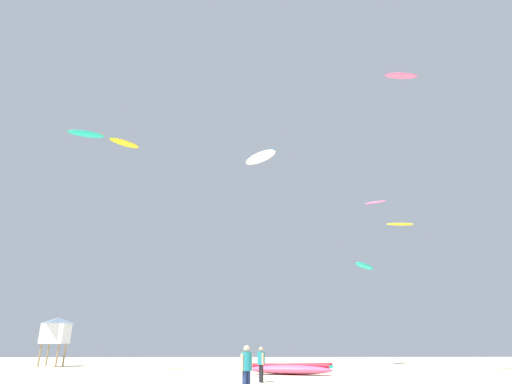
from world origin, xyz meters
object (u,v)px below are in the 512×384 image
at_px(kite_grounded_near, 290,369).
at_px(kite_aloft_5, 124,143).
at_px(kite_aloft_1, 401,76).
at_px(kite_aloft_3, 400,224).
at_px(kite_aloft_0, 364,266).
at_px(kite_grounded_mid, 310,367).
at_px(lifeguard_tower, 56,330).
at_px(kite_aloft_2, 260,157).
at_px(person_foreground, 246,366).
at_px(kite_aloft_4, 375,202).
at_px(kite_aloft_6, 86,134).
at_px(person_midground, 261,361).

distance_m(kite_grounded_near, kite_aloft_5, 33.43).
height_order(kite_aloft_1, kite_aloft_3, kite_aloft_1).
distance_m(kite_grounded_near, kite_aloft_3, 22.42).
bearing_deg(kite_aloft_0, kite_grounded_mid, -130.63).
bearing_deg(kite_aloft_3, kite_aloft_1, -105.93).
distance_m(kite_grounded_near, lifeguard_tower, 22.83).
distance_m(kite_aloft_1, kite_aloft_5, 31.78).
xyz_separation_m(kite_aloft_2, kite_aloft_3, (14.67, 1.78, -6.63)).
distance_m(kite_aloft_0, kite_aloft_1, 19.95).
relative_size(kite_aloft_1, kite_aloft_5, 0.76).
height_order(person_foreground, kite_grounded_mid, person_foreground).
distance_m(kite_aloft_3, kite_aloft_5, 32.58).
height_order(kite_grounded_near, kite_aloft_4, kite_aloft_4).
bearing_deg(person_foreground, kite_aloft_5, -15.48).
relative_size(kite_aloft_0, kite_aloft_4, 1.72).
xyz_separation_m(lifeguard_tower, kite_aloft_4, (32.52, 6.53, 14.79)).
distance_m(kite_grounded_mid, kite_aloft_6, 25.26).
xyz_separation_m(person_foreground, kite_grounded_mid, (4.99, 17.01, -0.79)).
relative_size(kite_aloft_0, kite_aloft_5, 1.26).
xyz_separation_m(person_midground, kite_grounded_near, (2.08, 5.67, -0.66)).
xyz_separation_m(person_foreground, kite_aloft_1, (12.24, 10.15, 20.82)).
bearing_deg(lifeguard_tower, person_midground, -43.35).
xyz_separation_m(kite_aloft_0, kite_aloft_5, (-27.01, 1.41, 14.73)).
relative_size(kite_aloft_1, kite_aloft_2, 0.65).
height_order(kite_aloft_0, kite_aloft_3, kite_aloft_3).
bearing_deg(kite_aloft_3, kite_aloft_5, 173.76).
xyz_separation_m(person_foreground, kite_aloft_2, (1.50, 22.15, 19.20)).
relative_size(kite_grounded_near, kite_aloft_0, 1.28).
xyz_separation_m(kite_grounded_mid, kite_aloft_0, (7.59, 8.85, 9.32)).
xyz_separation_m(kite_grounded_mid, lifeguard_tower, (-21.89, 5.71, 2.83)).
height_order(person_foreground, kite_aloft_3, kite_aloft_3).
distance_m(kite_aloft_1, kite_aloft_2, 16.18).
xyz_separation_m(person_foreground, kite_aloft_3, (16.17, 23.93, 12.57)).
distance_m(kite_aloft_4, kite_aloft_6, 32.90).
xyz_separation_m(person_foreground, lifeguard_tower, (-16.90, 22.72, 2.03)).
bearing_deg(kite_aloft_5, kite_aloft_4, 3.76).
bearing_deg(kite_grounded_mid, kite_aloft_5, 152.14).
bearing_deg(kite_aloft_6, lifeguard_tower, 112.13).
relative_size(kite_grounded_near, kite_aloft_4, 2.21).
bearing_deg(kite_grounded_mid, lifeguard_tower, 165.38).
height_order(person_midground, kite_aloft_5, kite_aloft_5).
relative_size(kite_aloft_0, kite_aloft_6, 1.52).
bearing_deg(kite_aloft_6, kite_grounded_mid, 13.45).
bearing_deg(kite_aloft_5, lifeguard_tower, -118.56).
height_order(kite_aloft_4, kite_aloft_5, kite_aloft_5).
distance_m(person_midground, kite_aloft_5, 35.04).
distance_m(kite_aloft_0, kite_aloft_5, 30.80).
bearing_deg(kite_aloft_1, kite_grounded_near, 170.75).
bearing_deg(kite_aloft_6, person_foreground, -44.78).
relative_size(kite_grounded_near, kite_aloft_5, 1.61).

